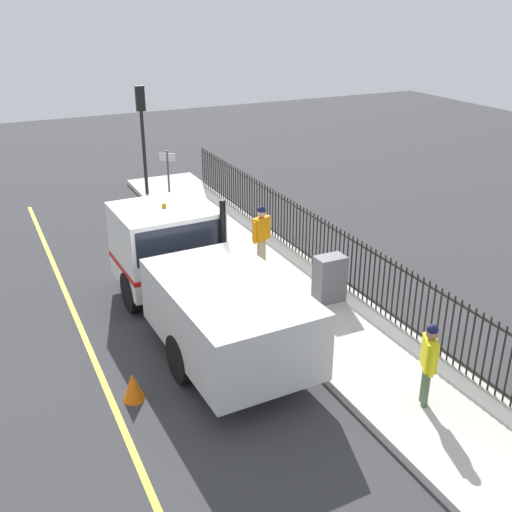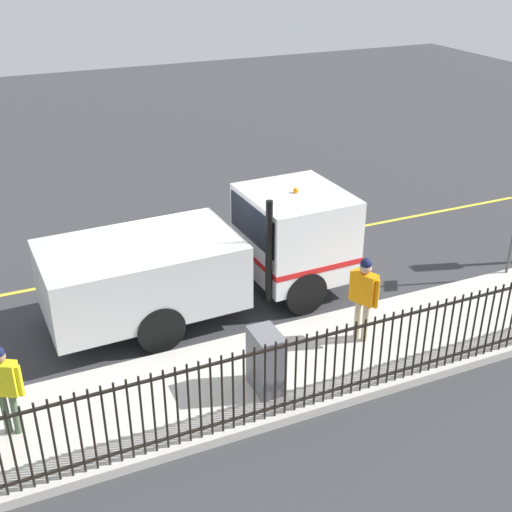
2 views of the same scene
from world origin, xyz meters
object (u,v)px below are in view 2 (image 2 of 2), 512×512
(work_truck, at_px, (225,251))
(traffic_cone, at_px, (110,271))
(worker_standing, at_px, (364,291))
(utility_cabinet, at_px, (266,361))
(pedestrian_distant, at_px, (4,381))

(work_truck, height_order, traffic_cone, work_truck)
(worker_standing, height_order, traffic_cone, worker_standing)
(work_truck, bearing_deg, traffic_cone, -135.73)
(traffic_cone, bearing_deg, utility_cabinet, 16.77)
(utility_cabinet, height_order, traffic_cone, utility_cabinet)
(pedestrian_distant, distance_m, utility_cabinet, 4.19)
(worker_standing, xyz_separation_m, traffic_cone, (-4.52, -3.87, -0.95))
(work_truck, relative_size, traffic_cone, 11.74)
(work_truck, height_order, pedestrian_distant, work_truck)
(traffic_cone, bearing_deg, work_truck, 46.25)
(work_truck, xyz_separation_m, traffic_cone, (-1.97, -2.06, -1.00))
(work_truck, xyz_separation_m, utility_cabinet, (3.20, -0.50, -0.56))
(work_truck, xyz_separation_m, worker_standing, (2.55, 1.81, -0.05))
(pedestrian_distant, height_order, utility_cabinet, pedestrian_distant)
(traffic_cone, bearing_deg, worker_standing, 40.58)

